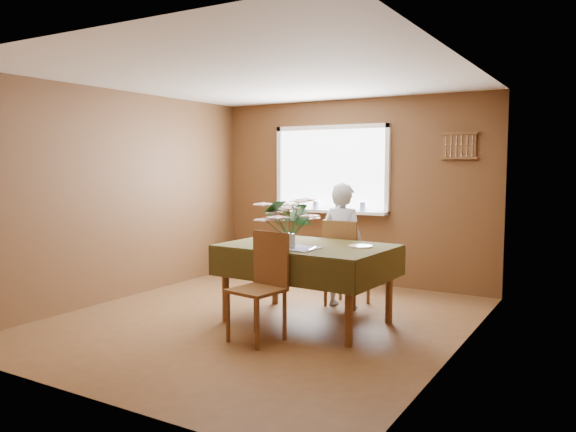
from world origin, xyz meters
The scene contains 15 objects.
floor centered at (0.00, 0.00, 0.00)m, with size 4.50×4.50×0.00m, color brown.
ceiling centered at (0.00, 0.00, 2.50)m, with size 4.50×4.50×0.00m, color white.
wall_back centered at (0.00, 2.25, 1.25)m, with size 4.00×4.00×0.00m, color brown.
wall_front centered at (0.00, -2.25, 1.25)m, with size 4.00×4.00×0.00m, color brown.
wall_left centered at (-2.00, 0.00, 1.25)m, with size 4.50×4.50×0.00m, color brown.
wall_right centered at (2.00, 0.00, 1.25)m, with size 4.50×4.50×0.00m, color brown.
window_assembly centered at (-0.29, 2.20, 1.36)m, with size 1.72×0.20×1.22m.
spoon_rack centered at (1.45, 2.22, 1.85)m, with size 0.44×0.05×0.33m.
dining_table centered at (0.45, 0.17, 0.71)m, with size 1.72×1.22×0.81m.
chair_far centered at (0.50, 0.95, 0.54)m, with size 0.45×0.45×1.00m.
chair_near centered at (0.36, -0.51, 0.54)m, with size 0.49×0.49×1.00m.
seated_woman centered at (0.49, 0.93, 0.71)m, with size 0.52×0.34×1.42m, color white.
flower_bouquet centered at (0.41, -0.11, 1.13)m, with size 0.58×0.58×0.50m.
side_plate centered at (0.97, 0.31, 0.81)m, with size 0.23×0.23×0.01m, color white.
table_knife centered at (0.64, -0.07, 0.82)m, with size 0.02×0.22×0.00m, color silver.
Camera 1 is at (3.16, -4.79, 1.63)m, focal length 35.00 mm.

